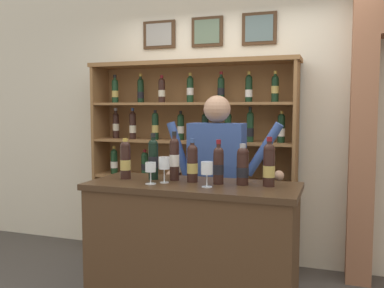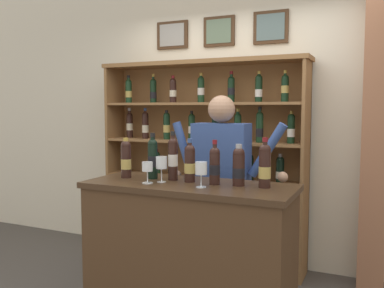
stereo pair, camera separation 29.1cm
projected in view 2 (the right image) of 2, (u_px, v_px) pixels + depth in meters
back_wall at (256, 83)px, 4.12m from camera, size 12.00×0.19×3.57m
wine_shelf at (203, 158)px, 4.15m from camera, size 2.08×0.36×1.99m
tasting_counter at (189, 258)px, 2.87m from camera, size 1.42×0.58×1.03m
shopkeeper at (221, 172)px, 3.39m from camera, size 0.99×0.22×1.64m
tasting_bottle_chianti at (126, 159)px, 3.04m from camera, size 0.07×0.07×0.29m
tasting_bottle_rosso at (153, 157)px, 2.99m from camera, size 0.07×0.07×0.33m
tasting_bottle_bianco at (173, 157)px, 2.94m from camera, size 0.07×0.07×0.34m
tasting_bottle_prosecco at (190, 163)px, 2.86m from camera, size 0.08×0.08×0.30m
tasting_bottle_super_tuscan at (215, 165)px, 2.77m from camera, size 0.07×0.07×0.30m
tasting_bottle_grappa at (239, 166)px, 2.72m from camera, size 0.08×0.08×0.27m
tasting_bottle_brunello at (265, 165)px, 2.66m from camera, size 0.08×0.08×0.32m
wine_glass_right at (147, 168)px, 2.81m from camera, size 0.07×0.07×0.15m
wine_glass_spare at (161, 163)px, 2.85m from camera, size 0.08×0.08×0.18m
wine_glass_left at (201, 170)px, 2.66m from camera, size 0.08×0.08×0.17m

